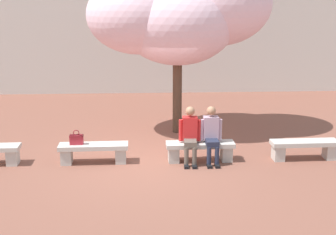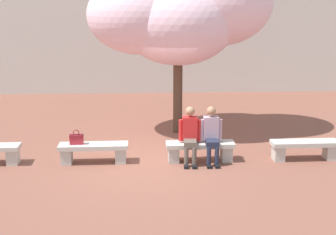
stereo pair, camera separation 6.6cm
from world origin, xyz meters
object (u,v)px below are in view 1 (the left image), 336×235
Objects in this scene: cherry_tree_main at (180,14)px; stone_bench_near_east at (304,147)px; person_seated_left at (190,133)px; person_seated_right at (211,133)px; stone_bench_center at (200,149)px; handbag at (76,139)px; stone_bench_near_west at (94,151)px.

stone_bench_near_east is at bearing -40.81° from cherry_tree_main.
person_seated_left is (-2.69, -0.05, 0.40)m from stone_bench_near_east.
cherry_tree_main is (-0.55, 2.43, 2.54)m from person_seated_right.
person_seated_left is (-0.24, -0.05, 0.40)m from stone_bench_center.
handbag is (-2.82, 0.01, 0.28)m from stone_bench_center.
person_seated_right is (0.49, -0.00, 0.00)m from person_seated_left.
stone_bench_near_east is (2.44, 0.00, 0.00)m from stone_bench_center.
person_seated_left and person_seated_right have the same top height.
stone_bench_near_west is 0.32× the size of cherry_tree_main.
person_seated_right reaches higher than stone_bench_near_west.
stone_bench_center is at bearing -82.52° from cherry_tree_main.
person_seated_right is at bearing -178.61° from stone_bench_near_east.
handbag is (-0.37, 0.01, 0.28)m from stone_bench_near_west.
cherry_tree_main reaches higher than handbag.
handbag is (-5.26, 0.01, 0.28)m from stone_bench_near_east.
person_seated_left reaches higher than stone_bench_center.
person_seated_right is (2.69, -0.05, 0.40)m from stone_bench_near_west.
cherry_tree_main reaches higher than person_seated_right.
stone_bench_near_west is at bearing 178.61° from person_seated_left.
stone_bench_near_west is 2.24m from person_seated_left.
stone_bench_near_west is 1.22× the size of person_seated_left.
person_seated_right is 3.56m from cherry_tree_main.
handbag is at bearing 178.23° from stone_bench_near_west.
person_seated_right reaches higher than stone_bench_near_east.
stone_bench_near_east is 1.22× the size of person_seated_right.
person_seated_right is at bearing -1.14° from stone_bench_near_west.
handbag is 0.07× the size of cherry_tree_main.
person_seated_right is 0.26× the size of cherry_tree_main.
cherry_tree_main reaches higher than stone_bench_near_east.
person_seated_right reaches higher than handbag.
stone_bench_center and stone_bench_near_east have the same top height.
stone_bench_center is at bearing -0.23° from handbag.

